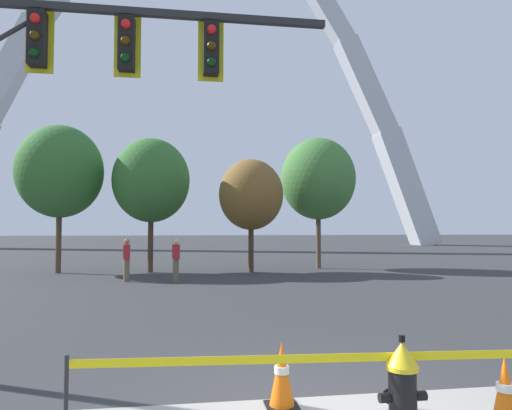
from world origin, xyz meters
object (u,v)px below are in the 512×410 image
(traffic_cone_curb_edge, at_px, (505,393))
(traffic_cone_mid_sidewalk, at_px, (282,375))
(pedestrian_standing_center, at_px, (176,260))
(fire_hydrant, at_px, (402,392))
(traffic_signal_gantry, at_px, (8,77))
(monument_arch, at_px, (198,82))
(pedestrian_walking_left, at_px, (127,260))

(traffic_cone_curb_edge, bearing_deg, traffic_cone_mid_sidewalk, 156.72)
(pedestrian_standing_center, bearing_deg, traffic_cone_curb_edge, -75.43)
(fire_hydrant, relative_size, traffic_signal_gantry, 0.13)
(traffic_cone_curb_edge, xyz_separation_m, monument_arch, (-1.82, 46.49, 17.61))
(traffic_cone_curb_edge, distance_m, pedestrian_standing_center, 13.84)
(traffic_cone_mid_sidewalk, relative_size, traffic_cone_curb_edge, 1.00)
(traffic_cone_mid_sidewalk, height_order, traffic_signal_gantry, traffic_signal_gantry)
(traffic_cone_curb_edge, xyz_separation_m, pedestrian_standing_center, (-3.48, 13.39, 0.46))
(fire_hydrant, xyz_separation_m, traffic_signal_gantry, (-4.82, 3.65, 3.94))
(traffic_cone_curb_edge, height_order, pedestrian_standing_center, pedestrian_standing_center)
(pedestrian_walking_left, bearing_deg, traffic_cone_mid_sidewalk, -75.90)
(traffic_cone_mid_sidewalk, xyz_separation_m, monument_arch, (0.26, 45.59, 17.61))
(pedestrian_standing_center, bearing_deg, fire_hydrant, -80.16)
(traffic_cone_mid_sidewalk, xyz_separation_m, traffic_cone_curb_edge, (2.08, -0.90, 0.00))
(traffic_cone_mid_sidewalk, height_order, pedestrian_walking_left, pedestrian_walking_left)
(traffic_signal_gantry, bearing_deg, traffic_cone_curb_edge, -30.74)
(fire_hydrant, height_order, pedestrian_walking_left, pedestrian_walking_left)
(monument_arch, bearing_deg, fire_hydrant, -89.16)
(monument_arch, xyz_separation_m, pedestrian_standing_center, (-1.66, -33.10, -17.15))
(monument_arch, distance_m, pedestrian_standing_center, 37.32)
(fire_hydrant, distance_m, pedestrian_standing_center, 13.70)
(traffic_cone_mid_sidewalk, relative_size, traffic_signal_gantry, 0.09)
(traffic_signal_gantry, relative_size, pedestrian_walking_left, 4.92)
(traffic_cone_mid_sidewalk, distance_m, pedestrian_standing_center, 12.58)
(traffic_cone_mid_sidewalk, bearing_deg, fire_hydrant, -46.77)
(monument_arch, bearing_deg, traffic_signal_gantry, -95.50)
(fire_hydrant, height_order, monument_arch, monument_arch)
(traffic_cone_mid_sidewalk, xyz_separation_m, traffic_signal_gantry, (-3.88, 2.65, 4.05))
(fire_hydrant, height_order, traffic_cone_curb_edge, fire_hydrant)
(monument_arch, bearing_deg, pedestrian_walking_left, -96.04)
(pedestrian_walking_left, bearing_deg, traffic_signal_gantry, -93.76)
(pedestrian_walking_left, bearing_deg, traffic_cone_curb_edge, -68.85)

